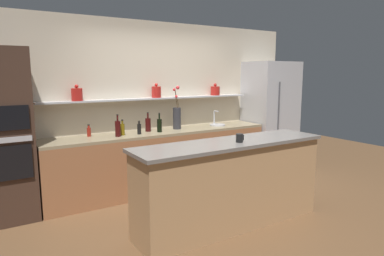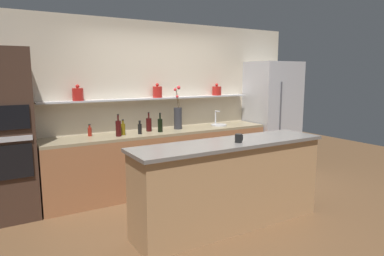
{
  "view_description": "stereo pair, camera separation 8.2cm",
  "coord_description": "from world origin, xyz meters",
  "px_view_note": "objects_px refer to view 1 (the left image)",
  "views": [
    {
      "loc": [
        -2.44,
        -3.41,
        1.8
      ],
      "look_at": [
        -0.03,
        0.44,
        1.07
      ],
      "focal_mm": 32.0,
      "sensor_mm": 36.0,
      "label": 1
    },
    {
      "loc": [
        -2.37,
        -3.45,
        1.8
      ],
      "look_at": [
        -0.03,
        0.44,
        1.07
      ],
      "focal_mm": 32.0,
      "sensor_mm": 36.0,
      "label": 2
    }
  ],
  "objects_px": {
    "sink_fixture": "(217,124)",
    "coffee_mug": "(240,138)",
    "refrigerator": "(270,116)",
    "bottle_sauce_1": "(89,131)",
    "bottle_wine_3": "(148,125)",
    "bottle_wine_0": "(118,128)",
    "bottle_sauce_2": "(139,129)",
    "oven_tower": "(1,136)",
    "bottle_wine_4": "(159,125)",
    "bottle_oil_5": "(122,129)",
    "flower_vase": "(177,117)"
  },
  "relations": [
    {
      "from": "bottle_sauce_1",
      "to": "bottle_wine_3",
      "type": "xyz_separation_m",
      "value": [
        0.88,
        -0.05,
        0.04
      ]
    },
    {
      "from": "refrigerator",
      "to": "oven_tower",
      "type": "bearing_deg",
      "value": 179.53
    },
    {
      "from": "sink_fixture",
      "to": "bottle_wine_0",
      "type": "relative_size",
      "value": 0.84
    },
    {
      "from": "bottle_wine_4",
      "to": "coffee_mug",
      "type": "height_order",
      "value": "bottle_wine_4"
    },
    {
      "from": "bottle_wine_0",
      "to": "bottle_wine_4",
      "type": "xyz_separation_m",
      "value": [
        0.66,
        0.03,
        -0.01
      ]
    },
    {
      "from": "sink_fixture",
      "to": "coffee_mug",
      "type": "height_order",
      "value": "sink_fixture"
    },
    {
      "from": "sink_fixture",
      "to": "bottle_sauce_1",
      "type": "bearing_deg",
      "value": 176.78
    },
    {
      "from": "bottle_wine_0",
      "to": "bottle_sauce_1",
      "type": "bearing_deg",
      "value": 147.14
    },
    {
      "from": "bottle_wine_0",
      "to": "sink_fixture",
      "type": "bearing_deg",
      "value": 3.24
    },
    {
      "from": "sink_fixture",
      "to": "bottle_wine_3",
      "type": "relative_size",
      "value": 0.9
    },
    {
      "from": "bottle_sauce_1",
      "to": "bottle_sauce_2",
      "type": "bearing_deg",
      "value": -17.27
    },
    {
      "from": "bottle_oil_5",
      "to": "coffee_mug",
      "type": "height_order",
      "value": "bottle_oil_5"
    },
    {
      "from": "bottle_sauce_1",
      "to": "bottle_wine_4",
      "type": "xyz_separation_m",
      "value": [
        1.01,
        -0.2,
        0.04
      ]
    },
    {
      "from": "bottle_wine_3",
      "to": "bottle_wine_0",
      "type": "bearing_deg",
      "value": -162.48
    },
    {
      "from": "oven_tower",
      "to": "flower_vase",
      "type": "height_order",
      "value": "oven_tower"
    },
    {
      "from": "bottle_sauce_1",
      "to": "bottle_wine_0",
      "type": "bearing_deg",
      "value": -32.86
    },
    {
      "from": "refrigerator",
      "to": "sink_fixture",
      "type": "bearing_deg",
      "value": 177.61
    },
    {
      "from": "sink_fixture",
      "to": "bottle_sauce_2",
      "type": "height_order",
      "value": "sink_fixture"
    },
    {
      "from": "bottle_wine_3",
      "to": "coffee_mug",
      "type": "xyz_separation_m",
      "value": [
        0.32,
        -1.77,
        0.04
      ]
    },
    {
      "from": "sink_fixture",
      "to": "bottle_sauce_1",
      "type": "distance_m",
      "value": 2.14
    },
    {
      "from": "bottle_sauce_1",
      "to": "bottle_oil_5",
      "type": "height_order",
      "value": "bottle_oil_5"
    },
    {
      "from": "bottle_wine_0",
      "to": "bottle_sauce_2",
      "type": "relative_size",
      "value": 1.59
    },
    {
      "from": "oven_tower",
      "to": "bottle_wine_4",
      "type": "xyz_separation_m",
      "value": [
        2.1,
        -0.06,
        -0.02
      ]
    },
    {
      "from": "sink_fixture",
      "to": "bottle_oil_5",
      "type": "xyz_separation_m",
      "value": [
        -1.71,
        -0.04,
        0.06
      ]
    },
    {
      "from": "bottle_sauce_1",
      "to": "coffee_mug",
      "type": "distance_m",
      "value": 2.19
    },
    {
      "from": "flower_vase",
      "to": "bottle_oil_5",
      "type": "relative_size",
      "value": 3.03
    },
    {
      "from": "bottle_sauce_1",
      "to": "bottle_oil_5",
      "type": "distance_m",
      "value": 0.46
    },
    {
      "from": "flower_vase",
      "to": "coffee_mug",
      "type": "height_order",
      "value": "flower_vase"
    },
    {
      "from": "sink_fixture",
      "to": "bottle_wine_4",
      "type": "height_order",
      "value": "bottle_wine_4"
    },
    {
      "from": "bottle_wine_0",
      "to": "bottle_wine_4",
      "type": "height_order",
      "value": "bottle_wine_0"
    },
    {
      "from": "sink_fixture",
      "to": "coffee_mug",
      "type": "relative_size",
      "value": 2.58
    },
    {
      "from": "bottle_wine_3",
      "to": "flower_vase",
      "type": "bearing_deg",
      "value": -3.9
    },
    {
      "from": "sink_fixture",
      "to": "bottle_wine_3",
      "type": "xyz_separation_m",
      "value": [
        -1.26,
        0.07,
        0.08
      ]
    },
    {
      "from": "bottle_sauce_1",
      "to": "bottle_wine_4",
      "type": "relative_size",
      "value": 0.59
    },
    {
      "from": "oven_tower",
      "to": "bottle_wine_0",
      "type": "bearing_deg",
      "value": -3.54
    },
    {
      "from": "refrigerator",
      "to": "bottle_sauce_1",
      "type": "bearing_deg",
      "value": 177.08
    },
    {
      "from": "bottle_oil_5",
      "to": "coffee_mug",
      "type": "relative_size",
      "value": 2.21
    },
    {
      "from": "oven_tower",
      "to": "sink_fixture",
      "type": "relative_size",
      "value": 7.93
    },
    {
      "from": "bottle_wine_0",
      "to": "bottle_sauce_1",
      "type": "relative_size",
      "value": 1.84
    },
    {
      "from": "bottle_wine_0",
      "to": "bottle_wine_3",
      "type": "height_order",
      "value": "bottle_wine_0"
    },
    {
      "from": "refrigerator",
      "to": "bottle_sauce_1",
      "type": "distance_m",
      "value": 3.33
    },
    {
      "from": "bottle_sauce_1",
      "to": "flower_vase",
      "type": "bearing_deg",
      "value": -3.51
    },
    {
      "from": "bottle_sauce_1",
      "to": "bottle_wine_3",
      "type": "relative_size",
      "value": 0.58
    },
    {
      "from": "bottle_wine_3",
      "to": "coffee_mug",
      "type": "distance_m",
      "value": 1.8
    },
    {
      "from": "bottle_wine_0",
      "to": "bottle_wine_3",
      "type": "distance_m",
      "value": 0.57
    },
    {
      "from": "sink_fixture",
      "to": "bottle_oil_5",
      "type": "relative_size",
      "value": 1.17
    },
    {
      "from": "flower_vase",
      "to": "bottle_wine_4",
      "type": "relative_size",
      "value": 2.36
    },
    {
      "from": "sink_fixture",
      "to": "bottle_sauce_1",
      "type": "xyz_separation_m",
      "value": [
        -2.14,
        0.12,
        0.04
      ]
    },
    {
      "from": "flower_vase",
      "to": "bottle_sauce_2",
      "type": "xyz_separation_m",
      "value": [
        -0.7,
        -0.12,
        -0.12
      ]
    },
    {
      "from": "oven_tower",
      "to": "bottle_wine_0",
      "type": "height_order",
      "value": "oven_tower"
    }
  ]
}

